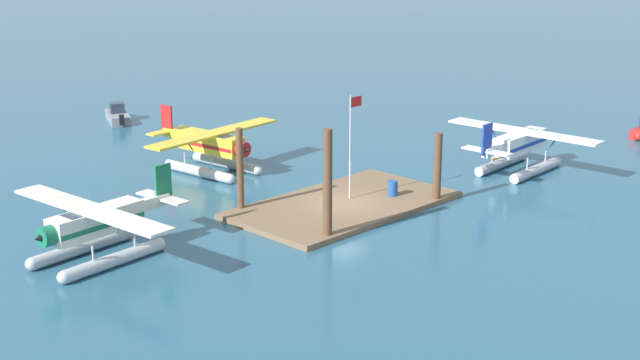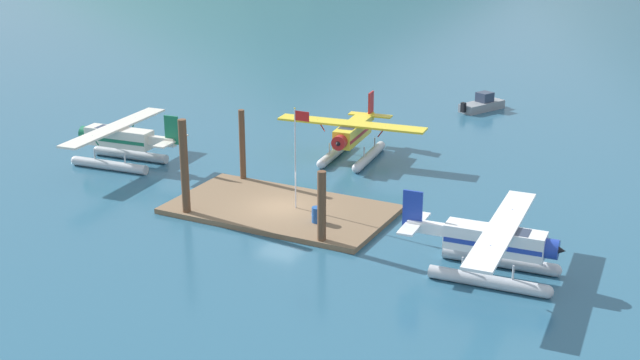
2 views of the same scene
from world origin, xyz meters
name	(u,v)px [view 2 (image 2 of 2)]	position (x,y,z in m)	size (l,w,h in m)	color
ground_plane	(281,212)	(0.00, 0.00, 0.00)	(1200.00, 1200.00, 0.00)	#285670
dock_platform	(280,209)	(0.00, 0.00, 0.15)	(12.78, 7.15, 0.30)	brown
piling_near_left	(184,169)	(-4.44, -3.07, 2.88)	(0.47, 0.47, 5.77)	brown
piling_near_right	(322,209)	(4.33, -3.22, 2.06)	(0.47, 0.47, 4.13)	brown
piling_far_left	(242,147)	(-4.65, 3.40, 2.40)	(0.38, 0.38, 4.80)	brown
flagpole	(297,147)	(0.97, 0.31, 4.03)	(0.95, 0.10, 6.00)	silver
fuel_drum	(317,215)	(2.96, -1.11, 0.74)	(0.62, 0.62, 0.88)	#1E4C99
mooring_buoy	(532,255)	(14.75, -0.24, 0.34)	(0.68, 0.68, 0.68)	orange
seaplane_white_stbd_aft	(495,247)	(13.49, -2.85, 1.58)	(7.97, 10.47, 3.84)	#B7BABF
seaplane_yellow_bow_centre	(352,137)	(-0.53, 11.04, 1.58)	(10.49, 7.95, 3.84)	#B7BABF
seaplane_cream_port_fwd	(119,142)	(-14.08, 2.77, 1.58)	(7.97, 10.48, 3.84)	#B7BABF
boat_grey_open_north	(483,104)	(3.61, 28.44, 0.49)	(3.14, 4.54, 1.50)	gray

